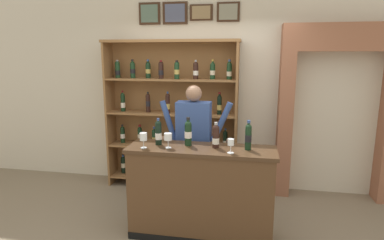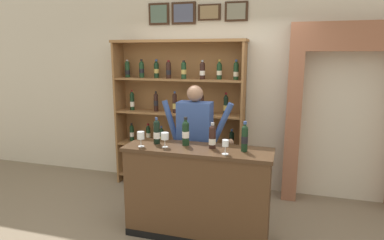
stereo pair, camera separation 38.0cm
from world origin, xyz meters
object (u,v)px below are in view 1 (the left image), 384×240
tasting_bottle_grappa (188,132)px  tasting_bottle_super_tuscan (216,136)px  wine_glass_right (231,143)px  wine_shelf (172,112)px  tasting_bottle_bianco (158,133)px  tasting_bottle_prosecco (248,136)px  wine_glass_left (168,137)px  shopkeeper (194,137)px  wine_glass_center (143,138)px  tasting_counter (201,192)px

tasting_bottle_grappa → tasting_bottle_super_tuscan: 0.31m
tasting_bottle_super_tuscan → wine_glass_right: 0.24m
wine_shelf → tasting_bottle_bianco: 1.29m
wine_shelf → tasting_bottle_super_tuscan: (0.80, -1.28, -0.01)m
tasting_bottle_prosecco → wine_glass_left: bearing=-173.6°
wine_shelf → shopkeeper: bearing=-59.9°
tasting_bottle_bianco → wine_glass_center: tasting_bottle_bianco is taller
wine_glass_right → wine_glass_center: wine_glass_center is taller
tasting_bottle_bianco → wine_glass_right: size_ratio=2.00×
wine_shelf → wine_glass_right: bearing=-56.2°
tasting_bottle_grappa → wine_glass_left: bearing=-143.7°
tasting_bottle_grappa → tasting_bottle_super_tuscan: size_ratio=1.13×
tasting_bottle_prosecco → shopkeeper: bearing=144.8°
tasting_counter → shopkeeper: 0.72m
tasting_counter → wine_glass_right: size_ratio=10.75×
shopkeeper → wine_glass_right: bearing=-51.7°
shopkeeper → wine_glass_left: 0.60m
tasting_bottle_grappa → tasting_bottle_prosecco: size_ratio=1.00×
tasting_counter → tasting_bottle_bianco: tasting_bottle_bianco is taller
wine_shelf → tasting_bottle_grappa: wine_shelf is taller
wine_glass_right → wine_glass_center: size_ratio=0.90×
tasting_bottle_super_tuscan → tasting_bottle_bianco: bearing=179.9°
tasting_bottle_grappa → tasting_bottle_bianco: bearing=-174.8°
tasting_bottle_bianco → tasting_bottle_prosecco: tasting_bottle_prosecco is taller
shopkeeper → wine_glass_right: (0.49, -0.62, 0.11)m
tasting_counter → wine_glass_right: wine_glass_right is taller
tasting_bottle_super_tuscan → wine_glass_center: (-0.75, -0.16, -0.01)m
tasting_counter → wine_glass_right: 0.71m
tasting_bottle_bianco → tasting_bottle_super_tuscan: tasting_bottle_bianco is taller
wine_glass_center → wine_glass_left: bearing=10.7°
tasting_counter → wine_glass_left: size_ratio=9.86×
tasting_bottle_bianco → tasting_bottle_prosecco: 0.98m
tasting_bottle_bianco → tasting_bottle_prosecco: bearing=-1.0°
tasting_bottle_bianco → wine_glass_right: tasting_bottle_bianco is taller
tasting_bottle_grappa → wine_glass_left: tasting_bottle_grappa is taller
tasting_counter → tasting_bottle_grappa: 0.68m
tasting_bottle_super_tuscan → wine_glass_left: bearing=-167.7°
shopkeeper → tasting_bottle_super_tuscan: (0.32, -0.45, 0.14)m
tasting_bottle_grappa → wine_glass_right: (0.48, -0.20, -0.04)m
tasting_bottle_grappa → tasting_bottle_super_tuscan: tasting_bottle_grappa is taller
tasting_counter → wine_glass_center: (-0.60, -0.12, 0.63)m
wine_shelf → wine_glass_center: wine_shelf is taller
tasting_bottle_super_tuscan → wine_glass_right: (0.17, -0.17, -0.02)m
tasting_bottle_grappa → tasting_bottle_super_tuscan: (0.31, -0.03, -0.02)m
tasting_counter → wine_glass_center: bearing=-168.6°
tasting_bottle_super_tuscan → tasting_bottle_prosecco: bearing=-2.5°
wine_shelf → tasting_bottle_grappa: bearing=-68.5°
tasting_bottle_grappa → wine_glass_right: size_ratio=2.11×
tasting_counter → tasting_bottle_super_tuscan: (0.15, 0.04, 0.64)m
tasting_counter → tasting_bottle_super_tuscan: size_ratio=5.76×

